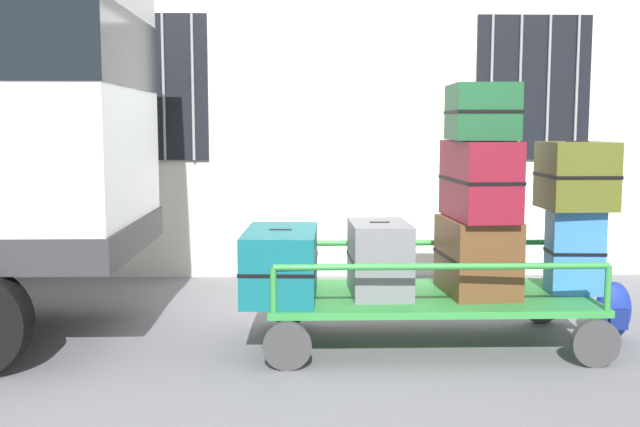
{
  "coord_description": "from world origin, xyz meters",
  "views": [
    {
      "loc": [
        -0.28,
        -5.61,
        1.61
      ],
      "look_at": [
        -0.12,
        -0.12,
        0.98
      ],
      "focal_mm": 42.95,
      "sensor_mm": 36.0,
      "label": 1
    }
  ],
  "objects_px": {
    "suitcase_left_bottom": "(281,263)",
    "backpack": "(613,311)",
    "suitcase_midleft_bottom": "(379,258)",
    "suitcase_midright_bottom": "(574,252)",
    "suitcase_center_top": "(482,112)",
    "suitcase_center_middle": "(479,180)",
    "luggage_cart": "(428,301)",
    "suitcase_center_bottom": "(477,256)",
    "suitcase_midright_middle": "(576,175)"
  },
  "relations": [
    {
      "from": "suitcase_left_bottom",
      "to": "backpack",
      "type": "bearing_deg",
      "value": 2.84
    },
    {
      "from": "suitcase_midleft_bottom",
      "to": "suitcase_midright_bottom",
      "type": "xyz_separation_m",
      "value": [
        1.44,
        -0.0,
        0.04
      ]
    },
    {
      "from": "suitcase_left_bottom",
      "to": "suitcase_center_top",
      "type": "relative_size",
      "value": 1.59
    },
    {
      "from": "suitcase_center_middle",
      "to": "suitcase_midright_bottom",
      "type": "bearing_deg",
      "value": 0.6
    },
    {
      "from": "suitcase_left_bottom",
      "to": "backpack",
      "type": "xyz_separation_m",
      "value": [
        2.51,
        0.12,
        -0.4
      ]
    },
    {
      "from": "suitcase_left_bottom",
      "to": "backpack",
      "type": "relative_size",
      "value": 2.24
    },
    {
      "from": "suitcase_left_bottom",
      "to": "suitcase_center_top",
      "type": "distance_m",
      "value": 1.81
    },
    {
      "from": "luggage_cart",
      "to": "suitcase_midleft_bottom",
      "type": "relative_size",
      "value": 3.5
    },
    {
      "from": "suitcase_midleft_bottom",
      "to": "backpack",
      "type": "height_order",
      "value": "suitcase_midleft_bottom"
    },
    {
      "from": "suitcase_left_bottom",
      "to": "suitcase_center_bottom",
      "type": "height_order",
      "value": "suitcase_center_bottom"
    },
    {
      "from": "suitcase_midright_middle",
      "to": "backpack",
      "type": "bearing_deg",
      "value": 8.41
    },
    {
      "from": "luggage_cart",
      "to": "backpack",
      "type": "height_order",
      "value": "backpack"
    },
    {
      "from": "suitcase_center_bottom",
      "to": "suitcase_midright_bottom",
      "type": "xyz_separation_m",
      "value": [
        0.72,
        -0.01,
        0.03
      ]
    },
    {
      "from": "suitcase_midright_middle",
      "to": "suitcase_midright_bottom",
      "type": "bearing_deg",
      "value": -90.0
    },
    {
      "from": "suitcase_midleft_bottom",
      "to": "backpack",
      "type": "relative_size",
      "value": 1.55
    },
    {
      "from": "suitcase_midright_bottom",
      "to": "suitcase_midright_middle",
      "type": "xyz_separation_m",
      "value": [
        0.0,
        0.03,
        0.56
      ]
    },
    {
      "from": "suitcase_center_bottom",
      "to": "suitcase_midright_middle",
      "type": "relative_size",
      "value": 1.39
    },
    {
      "from": "suitcase_midleft_bottom",
      "to": "suitcase_center_middle",
      "type": "height_order",
      "value": "suitcase_center_middle"
    },
    {
      "from": "suitcase_midright_middle",
      "to": "suitcase_midleft_bottom",
      "type": "bearing_deg",
      "value": -179.03
    },
    {
      "from": "luggage_cart",
      "to": "suitcase_center_bottom",
      "type": "relative_size",
      "value": 3.2
    },
    {
      "from": "suitcase_center_bottom",
      "to": "suitcase_center_top",
      "type": "bearing_deg",
      "value": -90.0
    },
    {
      "from": "suitcase_center_bottom",
      "to": "suitcase_midright_middle",
      "type": "xyz_separation_m",
      "value": [
        0.72,
        0.02,
        0.59
      ]
    },
    {
      "from": "suitcase_center_middle",
      "to": "backpack",
      "type": "bearing_deg",
      "value": 4.6
    },
    {
      "from": "suitcase_center_middle",
      "to": "suitcase_midright_middle",
      "type": "height_order",
      "value": "suitcase_center_middle"
    },
    {
      "from": "suitcase_center_bottom",
      "to": "suitcase_midright_bottom",
      "type": "bearing_deg",
      "value": -0.76
    },
    {
      "from": "suitcase_center_bottom",
      "to": "suitcase_center_top",
      "type": "height_order",
      "value": "suitcase_center_top"
    },
    {
      "from": "suitcase_midright_bottom",
      "to": "backpack",
      "type": "distance_m",
      "value": 0.59
    },
    {
      "from": "luggage_cart",
      "to": "backpack",
      "type": "distance_m",
      "value": 1.43
    },
    {
      "from": "luggage_cart",
      "to": "suitcase_center_middle",
      "type": "bearing_deg",
      "value": 0.38
    },
    {
      "from": "suitcase_center_bottom",
      "to": "suitcase_midright_bottom",
      "type": "relative_size",
      "value": 1.19
    },
    {
      "from": "suitcase_midleft_bottom",
      "to": "suitcase_midright_bottom",
      "type": "height_order",
      "value": "suitcase_midright_bottom"
    },
    {
      "from": "suitcase_center_bottom",
      "to": "suitcase_midright_middle",
      "type": "bearing_deg",
      "value": 1.4
    },
    {
      "from": "suitcase_midleft_bottom",
      "to": "suitcase_midright_middle",
      "type": "xyz_separation_m",
      "value": [
        1.44,
        0.02,
        0.6
      ]
    },
    {
      "from": "suitcase_center_bottom",
      "to": "suitcase_center_middle",
      "type": "height_order",
      "value": "suitcase_center_middle"
    },
    {
      "from": "luggage_cart",
      "to": "suitcase_left_bottom",
      "type": "bearing_deg",
      "value": -178.08
    },
    {
      "from": "suitcase_left_bottom",
      "to": "suitcase_center_middle",
      "type": "height_order",
      "value": "suitcase_center_middle"
    },
    {
      "from": "suitcase_center_middle",
      "to": "suitcase_center_top",
      "type": "distance_m",
      "value": 0.49
    },
    {
      "from": "suitcase_left_bottom",
      "to": "suitcase_center_top",
      "type": "bearing_deg",
      "value": 0.7
    },
    {
      "from": "suitcase_center_bottom",
      "to": "backpack",
      "type": "distance_m",
      "value": 1.15
    },
    {
      "from": "suitcase_midleft_bottom",
      "to": "suitcase_center_middle",
      "type": "xyz_separation_m",
      "value": [
        0.72,
        -0.01,
        0.58
      ]
    },
    {
      "from": "suitcase_center_bottom",
      "to": "suitcase_center_middle",
      "type": "bearing_deg",
      "value": -90.0
    },
    {
      "from": "luggage_cart",
      "to": "suitcase_midright_middle",
      "type": "relative_size",
      "value": 4.46
    },
    {
      "from": "suitcase_center_middle",
      "to": "suitcase_midright_bottom",
      "type": "height_order",
      "value": "suitcase_center_middle"
    },
    {
      "from": "suitcase_left_bottom",
      "to": "suitcase_midright_bottom",
      "type": "height_order",
      "value": "suitcase_midright_bottom"
    },
    {
      "from": "suitcase_left_bottom",
      "to": "suitcase_midright_bottom",
      "type": "bearing_deg",
      "value": 1.22
    },
    {
      "from": "suitcase_center_top",
      "to": "suitcase_midright_middle",
      "type": "height_order",
      "value": "suitcase_center_top"
    },
    {
      "from": "suitcase_midright_bottom",
      "to": "backpack",
      "type": "relative_size",
      "value": 1.42
    },
    {
      "from": "luggage_cart",
      "to": "suitcase_midleft_bottom",
      "type": "xyz_separation_m",
      "value": [
        -0.36,
        0.01,
        0.32
      ]
    },
    {
      "from": "luggage_cart",
      "to": "suitcase_center_middle",
      "type": "height_order",
      "value": "suitcase_center_middle"
    },
    {
      "from": "suitcase_midright_bottom",
      "to": "suitcase_midleft_bottom",
      "type": "bearing_deg",
      "value": 179.89
    }
  ]
}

